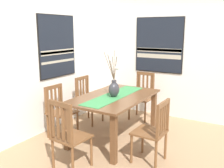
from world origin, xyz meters
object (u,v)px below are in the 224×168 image
Objects in this scene: chair_0 at (154,130)px; chair_4 at (88,99)px; centerpiece_vase at (114,88)px; chair_1 at (60,110)px; chair_3 at (68,135)px; painting_on_back_wall at (57,46)px; dining_table at (114,102)px; painting_on_side_wall at (159,45)px; chair_2 at (142,95)px.

chair_4 is (0.84, 1.73, -0.00)m from chair_0.
centerpiece_vase reaches higher than chair_0.
chair_1 is (-0.32, 0.90, -0.43)m from centerpiece_vase.
chair_3 reaches higher than chair_1.
painting_on_back_wall is at bearing 86.29° from centerpiece_vase.
painting_on_back_wall reaches higher than chair_0.
painting_on_back_wall reaches higher than dining_table.
painting_on_side_wall is at bearing 19.67° from chair_0.
painting_on_side_wall is at bearing -23.10° from chair_2.
centerpiece_vase reaches higher than dining_table.
painting_on_back_wall is (1.17, 1.22, 1.03)m from chair_3.
painting_on_back_wall is (0.43, 2.10, 1.05)m from chair_0.
chair_3 is (-0.74, 0.88, 0.01)m from chair_0.
chair_4 is at bearing 61.56° from centerpiece_vase.
painting_on_back_wall is at bearing 134.16° from chair_2.
chair_2 reaches higher than chair_4.
chair_0 is at bearing -112.69° from centerpiece_vase.
painting_on_back_wall reaches higher than chair_2.
chair_3 is 0.84× the size of painting_on_side_wall.
painting_on_back_wall is at bearing 78.40° from chair_0.
chair_0 is 0.94× the size of chair_3.
chair_2 is (1.61, 0.89, 0.01)m from chair_0.
dining_table is at bearing 174.69° from painting_on_side_wall.
painting_on_side_wall is at bearing -27.16° from chair_1.
chair_3 is at bearing 179.13° from dining_table.
painting_on_side_wall reaches higher than chair_2.
painting_on_back_wall reaches higher than chair_4.
chair_0 is at bearing -160.33° from painting_on_side_wall.
chair_1 is at bearing 151.85° from chair_2.
chair_1 is 0.97× the size of chair_4.
centerpiece_vase reaches higher than chair_1.
chair_1 is at bearing 109.66° from centerpiece_vase.
chair_4 reaches higher than dining_table.
dining_table is 1.79× the size of chair_0.
dining_table is 1.68× the size of chair_3.
painting_on_back_wall is 2.10m from painting_on_side_wall.
painting_on_side_wall is (2.01, 0.72, 1.03)m from chair_0.
chair_3 is (-0.77, -0.85, 0.02)m from chair_1.
centerpiece_vase is 1.33m from chair_2.
chair_0 is 1.15m from chair_3.
chair_2 is at bearing -28.15° from chair_1.
painting_on_side_wall reaches higher than chair_4.
painting_on_back_wall is at bearing 137.81° from chair_4.
chair_1 is 2.46m from painting_on_side_wall.
chair_4 is at bearing 139.07° from painting_on_side_wall.
chair_2 reaches higher than dining_table.
centerpiece_vase is 0.65× the size of painting_on_side_wall.
chair_3 reaches higher than chair_4.
chair_3 is at bearing -151.68° from chair_4.
painting_on_side_wall is at bearing -40.93° from chair_4.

